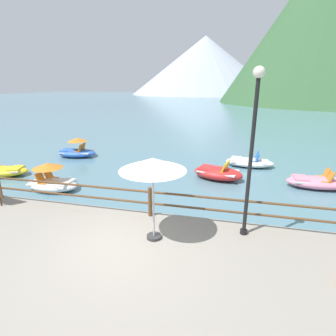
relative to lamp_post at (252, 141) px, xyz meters
name	(u,v)px	position (x,y,z in m)	size (l,w,h in m)	color
ground_plane	(219,112)	(-2.83, 38.86, -3.02)	(200.00, 200.00, 0.00)	slate
promenade_dock	(91,317)	(-2.83, -3.34, -2.82)	(28.00, 8.00, 0.40)	gray
dock_railing	(150,199)	(-2.83, 0.41, -2.03)	(23.92, 0.12, 0.95)	brown
lamp_post	(252,141)	(0.00, 0.00, 0.00)	(0.28, 0.28, 4.37)	black
beach_umbrella	(153,165)	(-2.35, -0.79, -0.57)	(1.70, 1.70, 2.24)	#B2B2B7
pedal_boat_0	(218,173)	(-1.03, 5.49, -2.70)	(2.58, 1.83, 0.91)	red
pedal_boat_2	(77,151)	(-9.84, 7.58, -2.62)	(2.53, 1.58, 1.21)	blue
pedal_boat_3	(52,181)	(-7.89, 2.46, -2.63)	(2.34, 1.36, 1.18)	white
pedal_boat_4	(317,182)	(3.28, 5.32, -2.75)	(2.64, 1.25, 0.85)	pink
pedal_boat_5	(2,171)	(-11.44, 3.44, -2.77)	(2.75, 1.88, 0.82)	yellow
pedal_boat_6	(249,162)	(0.54, 7.99, -2.77)	(2.60, 1.38, 0.81)	white
cliff_headland	(329,20)	(19.00, 67.34, 15.22)	(49.46, 49.46, 38.87)	#386038
distant_peak	(205,66)	(-13.90, 117.41, 8.94)	(63.34, 63.34, 23.91)	#A8B2C1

